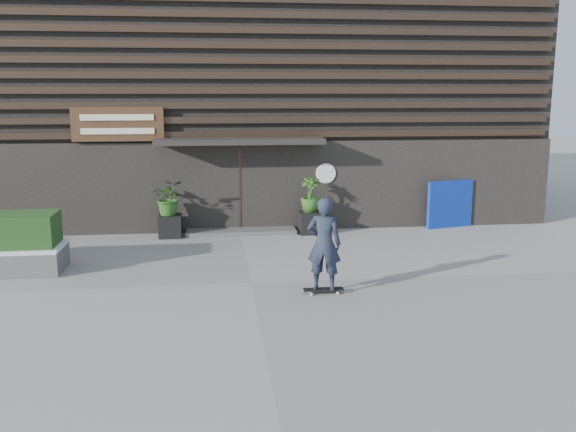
{
  "coord_description": "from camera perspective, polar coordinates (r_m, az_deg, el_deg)",
  "views": [
    {
      "loc": [
        -0.69,
        -12.29,
        3.83
      ],
      "look_at": [
        0.93,
        1.4,
        1.1
      ],
      "focal_mm": 39.09,
      "sensor_mm": 36.0,
      "label": 1
    }
  ],
  "objects": [
    {
      "name": "bamboo_right",
      "position": [
        17.12,
        2.05,
        1.95
      ],
      "size": [
        0.54,
        0.54,
        0.96
      ],
      "primitive_type": "imported",
      "color": "#2D591E",
      "rests_on": "planter_pot_right"
    },
    {
      "name": "blue_tarp",
      "position": [
        18.53,
        14.51,
        1.05
      ],
      "size": [
        1.43,
        0.47,
        1.35
      ],
      "primitive_type": "cube",
      "rotation": [
        0.0,
        0.0,
        0.25
      ],
      "color": "#0B289B",
      "rests_on": "ground"
    },
    {
      "name": "planter_pot_left",
      "position": [
        17.11,
        -10.65,
        -0.9
      ],
      "size": [
        0.6,
        0.6,
        0.6
      ],
      "primitive_type": "cube",
      "color": "black",
      "rests_on": "ground"
    },
    {
      "name": "entrance_step",
      "position": [
        17.32,
        -4.3,
        -1.4
      ],
      "size": [
        3.0,
        0.8,
        0.12
      ],
      "primitive_type": "cube",
      "color": "#4A4947",
      "rests_on": "ground"
    },
    {
      "name": "bamboo_left",
      "position": [
        16.96,
        -10.75,
        1.67
      ],
      "size": [
        0.86,
        0.75,
        0.96
      ],
      "primitive_type": "imported",
      "color": "#2D591E",
      "rests_on": "planter_pot_left"
    },
    {
      "name": "ground",
      "position": [
        12.9,
        -3.38,
        -6.1
      ],
      "size": [
        80.0,
        80.0,
        0.0
      ],
      "primitive_type": "plane",
      "color": "gray",
      "rests_on": "ground"
    },
    {
      "name": "planter_pot_right",
      "position": [
        17.26,
        2.03,
        -0.61
      ],
      "size": [
        0.6,
        0.6,
        0.6
      ],
      "primitive_type": "cube",
      "color": "black",
      "rests_on": "ground"
    },
    {
      "name": "building",
      "position": [
        22.26,
        -5.07,
        11.57
      ],
      "size": [
        18.0,
        11.0,
        8.0
      ],
      "color": "black",
      "rests_on": "ground"
    },
    {
      "name": "skateboarder",
      "position": [
        11.98,
        3.3,
        -2.56
      ],
      "size": [
        0.78,
        0.6,
        1.89
      ],
      "color": "black",
      "rests_on": "ground"
    }
  ]
}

